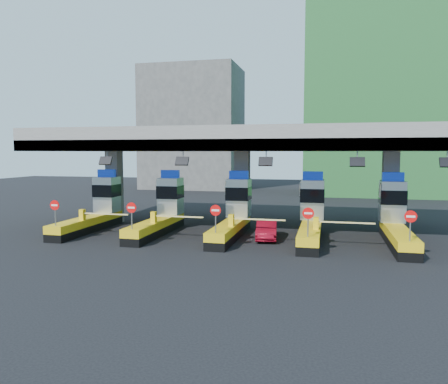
# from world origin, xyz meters

# --- Properties ---
(ground) EXTENTS (120.00, 120.00, 0.00)m
(ground) POSITION_xyz_m (0.00, 0.00, 0.00)
(ground) COLOR black
(ground) RESTS_ON ground
(toll_canopy) EXTENTS (28.00, 12.09, 7.00)m
(toll_canopy) POSITION_xyz_m (0.00, 2.87, 6.13)
(toll_canopy) COLOR slate
(toll_canopy) RESTS_ON ground
(toll_lane_far_left) EXTENTS (4.43, 8.00, 4.16)m
(toll_lane_far_left) POSITION_xyz_m (-10.00, 0.28, 1.40)
(toll_lane_far_left) COLOR black
(toll_lane_far_left) RESTS_ON ground
(toll_lane_left) EXTENTS (4.43, 8.00, 4.16)m
(toll_lane_left) POSITION_xyz_m (-5.00, 0.28, 1.40)
(toll_lane_left) COLOR black
(toll_lane_left) RESTS_ON ground
(toll_lane_center) EXTENTS (4.43, 8.00, 4.16)m
(toll_lane_center) POSITION_xyz_m (0.00, 0.28, 1.40)
(toll_lane_center) COLOR black
(toll_lane_center) RESTS_ON ground
(toll_lane_right) EXTENTS (4.43, 8.00, 4.16)m
(toll_lane_right) POSITION_xyz_m (5.00, 0.28, 1.40)
(toll_lane_right) COLOR black
(toll_lane_right) RESTS_ON ground
(toll_lane_far_right) EXTENTS (4.43, 8.00, 4.16)m
(toll_lane_far_right) POSITION_xyz_m (10.00, 0.28, 1.40)
(toll_lane_far_right) COLOR black
(toll_lane_far_right) RESTS_ON ground
(bg_building_scaffold) EXTENTS (18.00, 12.00, 28.00)m
(bg_building_scaffold) POSITION_xyz_m (12.00, 32.00, 14.00)
(bg_building_scaffold) COLOR #1E5926
(bg_building_scaffold) RESTS_ON ground
(bg_building_concrete) EXTENTS (14.00, 10.00, 18.00)m
(bg_building_concrete) POSITION_xyz_m (-14.00, 36.00, 9.00)
(bg_building_concrete) COLOR #4C4C49
(bg_building_concrete) RESTS_ON ground
(red_car) EXTENTS (1.63, 3.68, 1.17)m
(red_car) POSITION_xyz_m (2.30, -0.75, 0.59)
(red_car) COLOR maroon
(red_car) RESTS_ON ground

